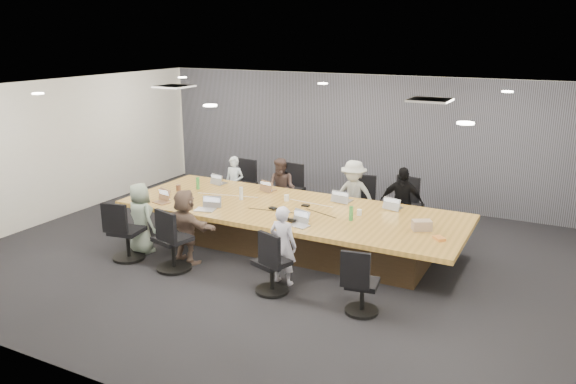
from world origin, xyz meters
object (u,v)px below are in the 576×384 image
at_px(snack_packet, 439,238).
at_px(mug_brown, 178,188).
at_px(stapler, 291,220).
at_px(laptop_0, 220,183).
at_px(chair_0, 243,188).
at_px(person_6, 283,245).
at_px(chair_5, 173,244).
at_px(laptop_5, 205,210).
at_px(bottle_clear, 241,193).
at_px(conference_table, 291,226).
at_px(canvas_bag, 422,225).
at_px(chair_6, 272,267).
at_px(person_4, 141,218).
at_px(person_1, 282,189).
at_px(laptop_6, 299,226).
at_px(person_0, 234,184).
at_px(chair_4, 127,235).
at_px(laptop_3, 393,207).
at_px(person_2, 353,196).
at_px(bottle_green_right, 351,214).
at_px(bottle_green_left, 198,183).
at_px(chair_7, 362,288).
at_px(laptop_4, 161,202).
at_px(laptop_2, 342,200).
at_px(laptop_1, 268,190).
at_px(person_5, 186,226).
at_px(person_3, 401,203).
at_px(chair_1, 289,194).

bearing_deg(snack_packet, mug_brown, 175.47).
bearing_deg(stapler, laptop_0, 162.93).
xyz_separation_m(chair_0, person_6, (2.57, -3.05, 0.20)).
distance_m(chair_5, mug_brown, 2.12).
bearing_deg(laptop_0, chair_0, -80.49).
relative_size(laptop_5, bottle_clear, 1.42).
xyz_separation_m(conference_table, laptop_0, (-2.01, 0.80, 0.35)).
relative_size(canvas_bag, snack_packet, 1.55).
height_order(chair_6, mug_brown, mug_brown).
relative_size(person_4, stapler, 7.80).
relative_size(chair_6, person_1, 0.62).
height_order(laptop_0, mug_brown, mug_brown).
relative_size(laptop_0, laptop_6, 0.95).
bearing_deg(conference_table, canvas_bag, -2.37).
bearing_deg(mug_brown, person_0, 72.58).
bearing_deg(stapler, chair_4, -143.27).
bearing_deg(person_1, laptop_3, -11.13).
xyz_separation_m(chair_6, person_2, (0.09, 3.05, 0.30)).
distance_m(chair_0, stapler, 3.38).
bearing_deg(chair_5, person_1, 98.50).
xyz_separation_m(chair_0, bottle_green_right, (3.19, -1.86, 0.45)).
distance_m(person_4, canvas_bag, 4.68).
bearing_deg(person_4, bottle_clear, -115.90).
height_order(bottle_green_left, bottle_green_right, bottle_green_right).
distance_m(chair_0, chair_7, 5.22).
bearing_deg(person_4, chair_5, 174.39).
distance_m(laptop_3, snack_packet, 1.60).
bearing_deg(conference_table, bottle_clear, 178.77).
distance_m(laptop_0, laptop_4, 1.61).
relative_size(bottle_clear, mug_brown, 2.21).
distance_m(person_1, bottle_green_right, 2.57).
xyz_separation_m(chair_7, person_6, (-1.39, 0.35, 0.25)).
distance_m(person_0, bottle_green_right, 3.54).
bearing_deg(laptop_0, conference_table, 167.86).
bearing_deg(laptop_5, laptop_2, 27.16).
bearing_deg(laptop_1, bottle_clear, 93.28).
bearing_deg(bottle_green_left, laptop_1, 23.64).
distance_m(person_0, laptop_5, 2.29).
distance_m(conference_table, person_6, 1.48).
bearing_deg(person_6, laptop_5, -12.74).
bearing_deg(laptop_4, person_4, -76.98).
bearing_deg(bottle_green_right, laptop_6, -134.37).
height_order(person_4, person_5, person_5).
relative_size(laptop_0, person_3, 0.21).
height_order(person_3, stapler, person_3).
distance_m(laptop_0, laptop_2, 2.66).
bearing_deg(mug_brown, snack_packet, -4.53).
bearing_deg(laptop_5, chair_1, 68.88).
bearing_deg(person_6, canvas_bag, -140.20).
bearing_deg(snack_packet, person_6, -155.39).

